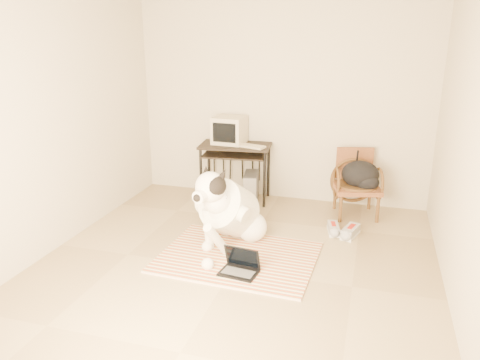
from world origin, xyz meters
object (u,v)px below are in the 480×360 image
at_px(rattan_chair, 356,183).
at_px(backpack, 361,176).
at_px(laptop, 240,266).
at_px(crt_monitor, 229,130).
at_px(pc_tower, 251,187).
at_px(dog, 229,211).
at_px(computer_desk, 235,153).

distance_m(rattan_chair, backpack, 0.16).
distance_m(laptop, crt_monitor, 2.38).
relative_size(crt_monitor, pc_tower, 0.94).
relative_size(dog, rattan_chair, 1.67).
height_order(crt_monitor, backpack, crt_monitor).
xyz_separation_m(computer_desk, crt_monitor, (-0.10, 0.07, 0.30)).
distance_m(dog, rattan_chair, 1.84).
relative_size(dog, computer_desk, 1.39).
xyz_separation_m(laptop, pc_tower, (-0.43, 2.00, 0.12)).
relative_size(computer_desk, backpack, 2.12).
distance_m(computer_desk, crt_monitor, 0.32).
distance_m(crt_monitor, pc_tower, 0.85).
bearing_deg(laptop, dog, 116.41).
bearing_deg(dog, backpack, 43.00).
relative_size(laptop, rattan_chair, 0.47).
distance_m(crt_monitor, rattan_chair, 1.84).
distance_m(computer_desk, backpack, 1.71).
relative_size(dog, backpack, 2.96).
distance_m(computer_desk, pc_tower, 0.53).
bearing_deg(pc_tower, crt_monitor, 168.56).
relative_size(pc_tower, rattan_chair, 0.55).
bearing_deg(computer_desk, rattan_chair, -2.44).
xyz_separation_m(crt_monitor, pc_tower, (0.33, -0.07, -0.78)).
xyz_separation_m(dog, computer_desk, (-0.36, 1.39, 0.29)).
bearing_deg(computer_desk, dog, -75.61).
height_order(crt_monitor, pc_tower, crt_monitor).
xyz_separation_m(dog, backpack, (1.34, 1.25, 0.15)).
bearing_deg(pc_tower, rattan_chair, -3.00).
distance_m(dog, laptop, 0.74).
xyz_separation_m(pc_tower, backpack, (1.47, -0.15, 0.34)).
relative_size(computer_desk, crt_monitor, 2.32).
distance_m(laptop, computer_desk, 2.19).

